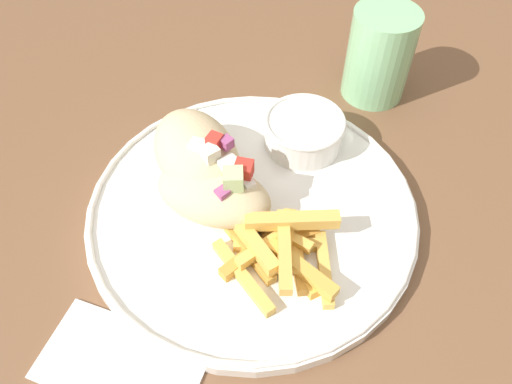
% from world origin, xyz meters
% --- Properties ---
extents(table, '(1.57, 1.57, 0.70)m').
position_xyz_m(table, '(0.00, 0.00, 0.65)').
color(table, brown).
rests_on(table, ground_plane).
extents(napkin, '(0.13, 0.07, 0.00)m').
position_xyz_m(napkin, '(-0.04, -0.18, 0.70)').
color(napkin, white).
rests_on(napkin, table).
extents(plate, '(0.32, 0.32, 0.02)m').
position_xyz_m(plate, '(0.00, 0.00, 0.71)').
color(plate, white).
rests_on(plate, table).
extents(pita_sandwich_near, '(0.11, 0.07, 0.06)m').
position_xyz_m(pita_sandwich_near, '(-0.03, -0.02, 0.74)').
color(pita_sandwich_near, beige).
rests_on(pita_sandwich_near, plate).
extents(pita_sandwich_far, '(0.14, 0.14, 0.07)m').
position_xyz_m(pita_sandwich_far, '(-0.07, 0.02, 0.75)').
color(pita_sandwich_far, beige).
rests_on(pita_sandwich_far, plate).
extents(fries_pile, '(0.12, 0.11, 0.03)m').
position_xyz_m(fries_pile, '(0.04, -0.04, 0.73)').
color(fries_pile, gold).
rests_on(fries_pile, plate).
extents(sauce_ramekin, '(0.08, 0.08, 0.04)m').
position_xyz_m(sauce_ramekin, '(0.02, 0.10, 0.74)').
color(sauce_ramekin, white).
rests_on(sauce_ramekin, plate).
extents(water_glass, '(0.07, 0.07, 0.11)m').
position_xyz_m(water_glass, '(0.07, 0.23, 0.75)').
color(water_glass, '#8CCC93').
rests_on(water_glass, table).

